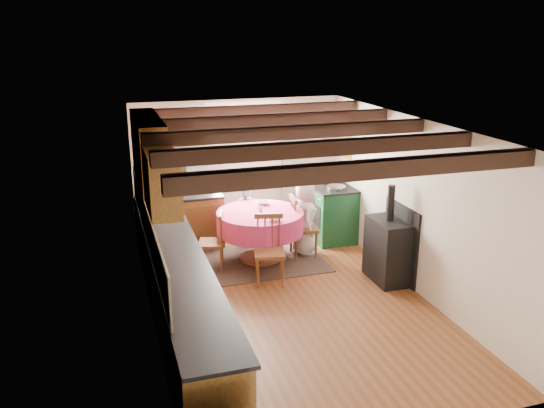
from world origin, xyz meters
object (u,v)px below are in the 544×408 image
object	(u,v)px
chair_left	(211,241)
aga_range	(329,211)
chair_near	(270,250)
child_far	(245,216)
cast_iron_stove	(389,234)
child_right	(305,217)
cup	(261,209)
dining_table	(260,237)
chair_right	(304,226)

from	to	relation	value
chair_left	aga_range	size ratio (longest dim) A/B	0.87
chair_near	child_far	distance (m)	1.58
aga_range	cast_iron_stove	xyz separation A→B (m)	(0.11, -1.90, 0.24)
aga_range	child_right	world-z (taller)	child_right
cast_iron_stove	cup	size ratio (longest dim) A/B	15.97
chair_left	child_right	xyz separation A→B (m)	(1.58, 0.19, 0.16)
dining_table	chair_left	distance (m)	0.80
dining_table	aga_range	bearing A→B (deg)	24.63
chair_right	dining_table	bearing A→B (deg)	96.96
cast_iron_stove	cup	xyz separation A→B (m)	(-1.55, 1.23, 0.14)
cup	child_right	bearing A→B (deg)	7.80
chair_left	child_far	xyz separation A→B (m)	(0.74, 0.84, 0.06)
chair_near	cast_iron_stove	xyz separation A→B (m)	(1.66, -0.41, 0.21)
chair_right	child_right	world-z (taller)	child_right
chair_near	child_far	bearing A→B (deg)	101.26
dining_table	cast_iron_stove	xyz separation A→B (m)	(1.56, -1.23, 0.31)
chair_left	chair_right	bearing A→B (deg)	110.29
chair_right	cup	distance (m)	0.80
chair_left	cast_iron_stove	size ratio (longest dim) A/B	0.64
chair_near	aga_range	distance (m)	2.15
cup	chair_left	bearing A→B (deg)	-174.19
child_far	chair_right	bearing A→B (deg)	127.05
chair_left	cup	world-z (taller)	chair_left
cast_iron_stove	child_right	world-z (taller)	cast_iron_stove
chair_right	cup	xyz separation A→B (m)	(-0.72, -0.01, 0.35)
chair_right	child_far	xyz separation A→B (m)	(-0.78, 0.75, 0.01)
dining_table	cup	size ratio (longest dim) A/B	15.01
chair_right	cast_iron_stove	world-z (taller)	cast_iron_stove
cast_iron_stove	chair_near	bearing A→B (deg)	166.20
chair_near	cup	size ratio (longest dim) A/B	11.21
chair_near	chair_left	bearing A→B (deg)	146.25
chair_right	cup	bearing A→B (deg)	97.26
chair_left	aga_range	xyz separation A→B (m)	(2.25, 0.75, 0.02)
dining_table	chair_near	size ratio (longest dim) A/B	1.34
dining_table	chair_right	size ratio (longest dim) A/B	1.34
dining_table	child_right	size ratio (longest dim) A/B	1.10
child_right	chair_right	bearing A→B (deg)	161.66
dining_table	chair_left	size ratio (longest dim) A/B	1.48
child_right	cup	distance (m)	0.82
cast_iron_stove	child_far	world-z (taller)	cast_iron_stove
aga_range	child_far	size ratio (longest dim) A/B	1.01
dining_table	cup	xyz separation A→B (m)	(0.01, -0.00, 0.45)
cup	chair_near	bearing A→B (deg)	-97.35
chair_near	child_right	world-z (taller)	child_right
aga_range	dining_table	bearing A→B (deg)	-155.37
cup	cast_iron_stove	bearing A→B (deg)	-38.35
aga_range	cup	bearing A→B (deg)	-155.13
chair_right	aga_range	distance (m)	0.98
aga_range	cast_iron_stove	bearing A→B (deg)	-86.68
chair_right	chair_left	bearing A→B (deg)	99.96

